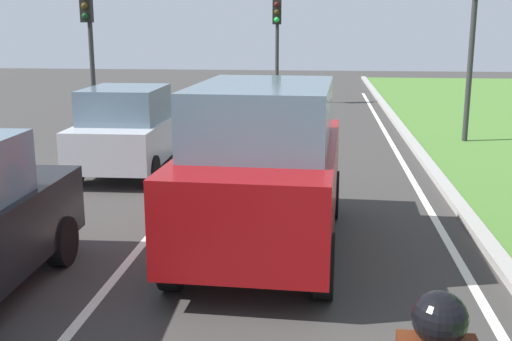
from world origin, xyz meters
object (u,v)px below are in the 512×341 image
object	(u,v)px
traffic_light_far_median	(277,29)
traffic_light_near_right	(475,13)
car_hatchback_far	(129,130)
car_suv_ahead	(265,166)
traffic_light_overhead_left	(89,30)

from	to	relation	value
traffic_light_far_median	traffic_light_near_right	bearing A→B (deg)	-54.93
car_hatchback_far	traffic_light_near_right	distance (m)	8.96
car_suv_ahead	traffic_light_far_median	bearing A→B (deg)	95.84
car_suv_ahead	traffic_light_far_median	distance (m)	16.19
car_hatchback_far	traffic_light_near_right	size ratio (longest dim) A/B	0.78
car_hatchback_far	car_suv_ahead	bearing A→B (deg)	-54.71
car_hatchback_far	traffic_light_overhead_left	size ratio (longest dim) A/B	0.87
car_suv_ahead	traffic_light_far_median	world-z (taller)	traffic_light_far_median
traffic_light_overhead_left	traffic_light_far_median	bearing A→B (deg)	51.66
traffic_light_near_right	car_hatchback_far	bearing A→B (deg)	-152.99
traffic_light_near_right	traffic_light_overhead_left	bearing A→B (deg)	171.97
traffic_light_near_right	traffic_light_overhead_left	size ratio (longest dim) A/B	1.11
traffic_light_overhead_left	traffic_light_far_median	world-z (taller)	traffic_light_overhead_left
car_suv_ahead	traffic_light_near_right	world-z (taller)	traffic_light_near_right
car_hatchback_far	traffic_light_overhead_left	world-z (taller)	traffic_light_overhead_left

